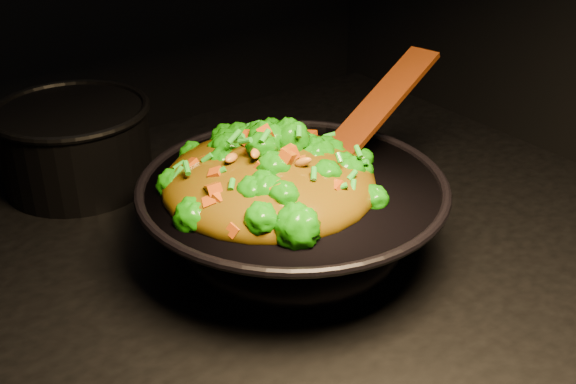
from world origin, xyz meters
TOP-DOWN VIEW (x-y plane):
  - wok at (0.03, -0.06)m, footprint 0.47×0.47m
  - stir_fry at (0.01, -0.04)m, footprint 0.37×0.37m
  - spatula at (0.17, -0.04)m, footprint 0.30×0.11m
  - back_pot at (-0.11, 0.32)m, footprint 0.24×0.24m

SIDE VIEW (x-z plane):
  - wok at x=0.03m, z-range 0.90..1.01m
  - back_pot at x=-0.11m, z-range 0.90..1.03m
  - stir_fry at x=0.01m, z-range 1.01..1.11m
  - spatula at x=0.17m, z-range 1.00..1.13m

